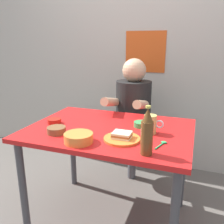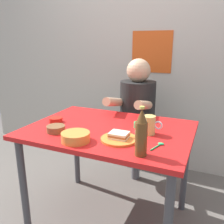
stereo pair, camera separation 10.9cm
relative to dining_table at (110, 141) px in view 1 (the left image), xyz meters
The scene contains 14 objects.
ground_plane 0.65m from the dining_table, ahead, with size 6.00×6.00×0.00m, color #59544F.
wall_back 1.24m from the dining_table, 90.00° to the left, with size 4.40×0.09×2.60m.
dining_table is the anchor object (origin of this frame).
stool 0.70m from the dining_table, 90.02° to the left, with size 0.34×0.34×0.45m.
person_seated 0.63m from the dining_table, 90.02° to the left, with size 0.33×0.56×0.72m.
plate_orange 0.24m from the dining_table, 50.20° to the right, with size 0.22×0.22×0.01m, color orange.
sandwich 0.26m from the dining_table, 50.20° to the right, with size 0.11×0.09×0.04m.
beer_mug 0.32m from the dining_table, ahead, with size 0.13×0.08×0.12m.
beer_bottle 0.49m from the dining_table, 44.06° to the right, with size 0.06×0.06×0.26m.
condiment_bowl_brown 0.37m from the dining_table, 144.02° to the right, with size 0.12×0.12×0.04m.
sambal_bowl_red 0.43m from the dining_table, behind, with size 0.10×0.10×0.03m.
dip_bowl_green 0.25m from the dining_table, 26.80° to the left, with size 0.10×0.10×0.03m.
soup_bowl_orange 0.33m from the dining_table, 106.25° to the right, with size 0.17×0.17×0.05m.
spoon 0.42m from the dining_table, 22.44° to the right, with size 0.05×0.12×0.01m.
Camera 1 is at (0.54, -1.45, 1.30)m, focal length 38.52 mm.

